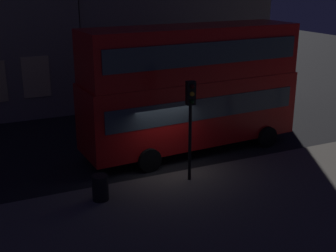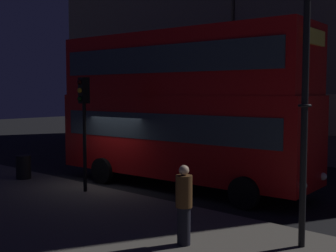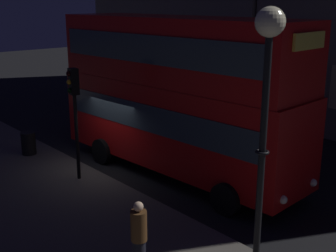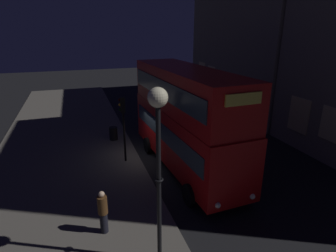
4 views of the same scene
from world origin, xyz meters
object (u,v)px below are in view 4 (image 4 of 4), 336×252
Objects in this scene: street_lamp at (158,135)px; litter_bin at (113,133)px; pedestrian at (103,212)px; traffic_light_near_kerb at (123,116)px; double_decker_bus at (186,115)px.

litter_bin is (-11.16, 0.07, -3.97)m from street_lamp.
pedestrian is at bearing -141.39° from street_lamp.
pedestrian is 9.35m from litter_bin.
pedestrian is (5.71, -1.81, -1.82)m from traffic_light_near_kerb.
traffic_light_near_kerb is at bearing -121.06° from double_decker_bus.
street_lamp reaches higher than litter_bin.
litter_bin is at bearing 44.15° from pedestrian.
street_lamp is 4.33m from pedestrian.
street_lamp is at bearing -31.59° from double_decker_bus.
street_lamp reaches higher than double_decker_bus.
litter_bin is at bearing -169.21° from traffic_light_near_kerb.
double_decker_bus reaches higher than traffic_light_near_kerb.
litter_bin is at bearing -151.03° from double_decker_bus.
street_lamp is at bearing -87.17° from pedestrian.
double_decker_bus is 5.68× the size of pedestrian.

